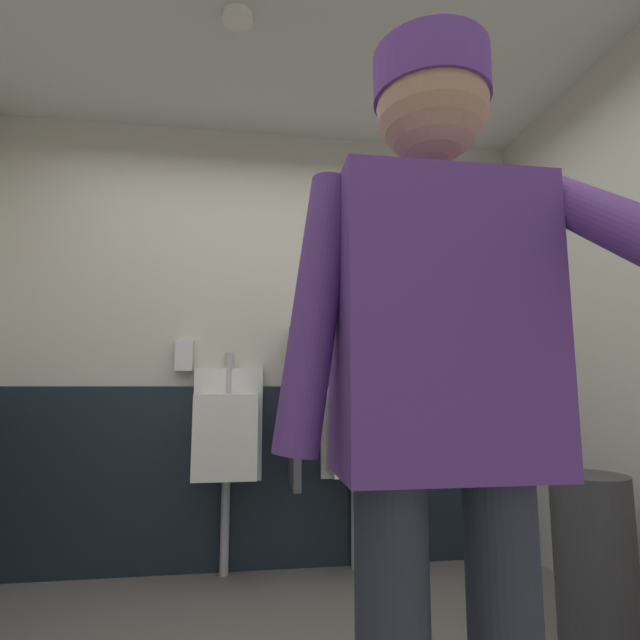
% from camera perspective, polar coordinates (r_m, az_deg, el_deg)
% --- Properties ---
extents(wall_back, '(3.92, 0.12, 2.68)m').
position_cam_1_polar(wall_back, '(3.07, -6.97, -2.18)').
color(wall_back, beige).
rests_on(wall_back, ground_plane).
extents(wainscot_band_back, '(3.32, 0.03, 1.04)m').
position_cam_1_polar(wainscot_band_back, '(3.03, -7.21, -17.63)').
color(wainscot_band_back, '#19232D').
rests_on(wainscot_band_back, ground_plane).
extents(downlight_far, '(0.14, 0.14, 0.03)m').
position_cam_1_polar(downlight_far, '(2.57, -9.59, 31.45)').
color(downlight_far, white).
extents(urinal_left, '(0.40, 0.34, 1.24)m').
position_cam_1_polar(urinal_left, '(2.85, -10.87, -12.96)').
color(urinal_left, white).
rests_on(urinal_left, ground_plane).
extents(urinal_middle, '(0.40, 0.34, 1.24)m').
position_cam_1_polar(urinal_middle, '(2.92, 4.41, -12.96)').
color(urinal_middle, white).
rests_on(urinal_middle, ground_plane).
extents(privacy_divider_panel, '(0.04, 0.40, 0.90)m').
position_cam_1_polar(privacy_divider_panel, '(2.78, -2.98, -9.65)').
color(privacy_divider_panel, '#4C4C51').
extents(person, '(0.64, 0.60, 1.75)m').
position_cam_1_polar(person, '(1.00, 14.18, -6.84)').
color(person, '#2D3342').
rests_on(person, ground_plane).
extents(trash_bin, '(0.31, 0.31, 0.67)m').
position_cam_1_polar(trash_bin, '(2.49, 29.47, -23.22)').
color(trash_bin, '#38383D').
rests_on(trash_bin, ground_plane).
extents(soap_dispenser, '(0.10, 0.07, 0.18)m').
position_cam_1_polar(soap_dispenser, '(2.99, -15.60, -4.03)').
color(soap_dispenser, silver).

